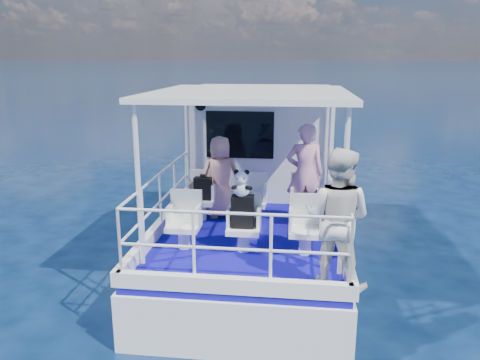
{
  "coord_description": "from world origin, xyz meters",
  "views": [
    {
      "loc": [
        0.73,
        -7.51,
        3.66
      ],
      "look_at": [
        -0.14,
        -0.4,
        1.8
      ],
      "focal_mm": 35.0,
      "sensor_mm": 36.0,
      "label": 1
    }
  ],
  "objects_px": {
    "passenger_port_fwd": "(220,177)",
    "panda": "(242,183)",
    "backpack_center": "(243,212)",
    "passenger_stbd_aft": "(337,218)"
  },
  "relations": [
    {
      "from": "passenger_port_fwd",
      "to": "panda",
      "type": "height_order",
      "value": "passenger_port_fwd"
    },
    {
      "from": "passenger_port_fwd",
      "to": "panda",
      "type": "relative_size",
      "value": 3.8
    },
    {
      "from": "panda",
      "to": "passenger_port_fwd",
      "type": "bearing_deg",
      "value": 109.88
    },
    {
      "from": "panda",
      "to": "backpack_center",
      "type": "bearing_deg",
      "value": 64.1
    },
    {
      "from": "passenger_stbd_aft",
      "to": "passenger_port_fwd",
      "type": "bearing_deg",
      "value": -30.22
    },
    {
      "from": "passenger_port_fwd",
      "to": "panda",
      "type": "xyz_separation_m",
      "value": [
        0.56,
        -1.55,
        0.32
      ]
    },
    {
      "from": "passenger_port_fwd",
      "to": "passenger_stbd_aft",
      "type": "relative_size",
      "value": 0.84
    },
    {
      "from": "passenger_port_fwd",
      "to": "panda",
      "type": "distance_m",
      "value": 1.68
    },
    {
      "from": "backpack_center",
      "to": "panda",
      "type": "bearing_deg",
      "value": -115.9
    },
    {
      "from": "passenger_stbd_aft",
      "to": "backpack_center",
      "type": "xyz_separation_m",
      "value": [
        -1.26,
        0.88,
        -0.26
      ]
    }
  ]
}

